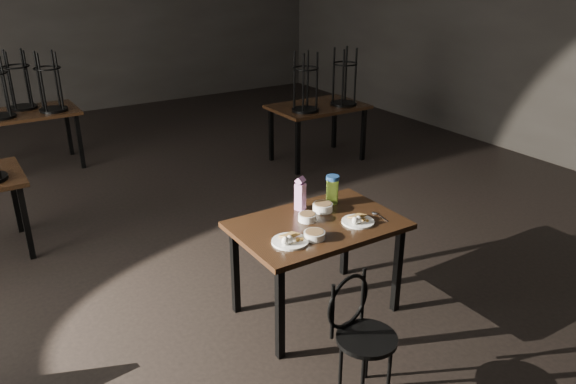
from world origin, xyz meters
TOP-DOWN VIEW (x-y plane):
  - main_table at (0.43, -1.17)m, footprint 1.20×0.80m
  - plate_left at (0.10, -1.32)m, footprint 0.25×0.25m
  - plate_right at (0.68, -1.33)m, footprint 0.24×0.24m
  - bowl_near at (0.39, -1.10)m, footprint 0.13×0.13m
  - bowl_far at (0.58, -1.02)m, footprint 0.15×0.15m
  - bowl_big at (0.27, -1.36)m, footprint 0.15×0.15m
  - juice_carton at (0.45, -0.91)m, footprint 0.09×0.09m
  - water_bottle at (0.73, -0.94)m, footprint 0.13×0.13m
  - spoon at (0.88, -1.29)m, footprint 0.05×0.19m
  - bentwood_chair at (0.16, -2.01)m, footprint 0.39×0.39m
  - bg_table_right at (2.44, 1.64)m, footprint 1.20×0.80m
  - bg_table_far at (-0.81, 3.35)m, footprint 1.20×0.80m

SIDE VIEW (x-z plane):
  - bentwood_chair at x=0.16m, z-range 0.07..0.85m
  - main_table at x=0.43m, z-range 0.30..1.05m
  - bg_table_right at x=2.44m, z-range 0.01..1.49m
  - spoon at x=0.88m, z-range 0.75..0.76m
  - plate_right at x=0.68m, z-range 0.73..0.81m
  - plate_left at x=0.10m, z-range 0.73..0.81m
  - bowl_big at x=0.27m, z-range 0.75..0.80m
  - bg_table_far at x=-0.81m, z-range 0.04..1.52m
  - bowl_near at x=0.39m, z-range 0.75..0.81m
  - bowl_far at x=0.58m, z-range 0.75..0.81m
  - water_bottle at x=0.73m, z-range 0.75..0.98m
  - juice_carton at x=0.45m, z-range 0.74..1.01m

